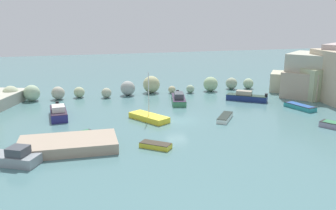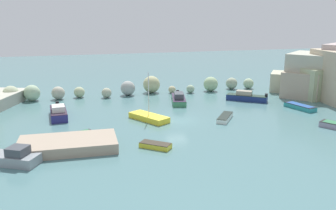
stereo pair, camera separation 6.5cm
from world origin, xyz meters
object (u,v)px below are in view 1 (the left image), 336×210
at_px(moored_boat_7, 225,117).
at_px(moored_boat_5, 179,99).
at_px(stone_dock, 68,144).
at_px(moored_boat_4, 246,97).
at_px(moored_boat_0, 13,158).
at_px(moored_boat_6, 300,107).
at_px(moored_boat_1, 149,117).
at_px(moored_boat_2, 59,113).
at_px(moored_boat_3, 80,134).
at_px(moored_boat_8, 156,145).

bearing_deg(moored_boat_7, moored_boat_5, -127.37).
height_order(stone_dock, moored_boat_4, moored_boat_4).
relative_size(moored_boat_0, moored_boat_6, 1.08).
bearing_deg(moored_boat_4, moored_boat_1, 57.71).
bearing_deg(moored_boat_2, moored_boat_0, -17.89).
distance_m(moored_boat_5, moored_boat_7, 10.45).
relative_size(moored_boat_3, moored_boat_6, 0.64).
xyz_separation_m(moored_boat_1, moored_boat_8, (-1.45, -9.43, -0.10)).
relative_size(moored_boat_5, moored_boat_7, 1.56).
bearing_deg(moored_boat_7, moored_boat_3, -48.10).
relative_size(moored_boat_2, moored_boat_5, 0.89).
bearing_deg(moored_boat_5, moored_boat_8, -9.98).
height_order(moored_boat_6, moored_boat_7, moored_boat_6).
relative_size(moored_boat_0, moored_boat_2, 0.88).
relative_size(moored_boat_1, moored_boat_8, 1.90).
height_order(moored_boat_3, moored_boat_4, moored_boat_4).
distance_m(stone_dock, moored_boat_0, 5.16).
height_order(moored_boat_4, moored_boat_7, moored_boat_4).
relative_size(moored_boat_2, moored_boat_7, 1.39).
relative_size(stone_dock, moored_boat_5, 1.43).
xyz_separation_m(stone_dock, moored_boat_4, (26.12, 13.68, 0.07)).
xyz_separation_m(moored_boat_0, moored_boat_8, (12.84, 0.45, -0.33)).
bearing_deg(moored_boat_3, moored_boat_5, -164.64).
height_order(moored_boat_0, moored_boat_7, moored_boat_0).
relative_size(moored_boat_4, moored_boat_7, 1.39).
bearing_deg(moored_boat_5, moored_boat_6, 75.89).
distance_m(moored_boat_1, moored_boat_6, 21.24).
height_order(stone_dock, moored_boat_6, stone_dock).
distance_m(moored_boat_1, moored_boat_7, 9.43).
distance_m(moored_boat_3, moored_boat_7, 17.68).
distance_m(moored_boat_4, moored_boat_5, 10.35).
height_order(stone_dock, moored_boat_5, moored_boat_5).
distance_m(moored_boat_3, moored_boat_4, 26.89).
bearing_deg(moored_boat_0, stone_dock, 55.05).
bearing_deg(moored_boat_6, moored_boat_8, -82.87).
bearing_deg(moored_boat_5, moored_boat_1, -24.72).
relative_size(moored_boat_0, moored_boat_1, 0.85).
xyz_separation_m(stone_dock, moored_boat_7, (18.81, 5.25, -0.22)).
relative_size(moored_boat_3, moored_boat_5, 0.46).
bearing_deg(moored_boat_2, stone_dock, 1.54).
bearing_deg(moored_boat_4, stone_dock, 64.96).
relative_size(moored_boat_1, moored_boat_6, 1.27).
xyz_separation_m(moored_boat_0, moored_boat_4, (30.74, 15.99, -0.02)).
xyz_separation_m(moored_boat_5, moored_boat_8, (-7.67, -17.15, -0.32)).
xyz_separation_m(moored_boat_2, moored_boat_5, (16.96, 3.60, -0.08)).
height_order(moored_boat_6, moored_boat_8, moored_boat_6).
bearing_deg(moored_boat_2, moored_boat_3, 11.98).
distance_m(moored_boat_0, moored_boat_4, 34.65).
distance_m(stone_dock, moored_boat_6, 31.75).
height_order(moored_boat_5, moored_boat_8, moored_boat_5).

